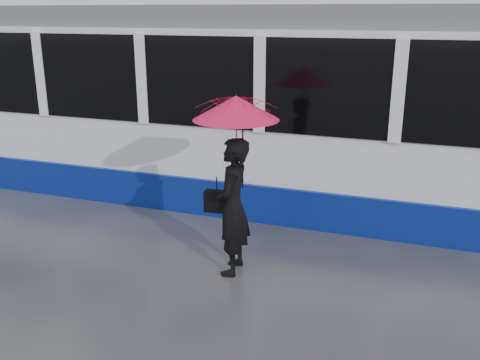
% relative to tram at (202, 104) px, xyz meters
% --- Properties ---
extents(ground, '(90.00, 90.00, 0.00)m').
position_rel_tram_xyz_m(ground, '(2.16, -2.50, -1.64)').
color(ground, '#29292E').
rests_on(ground, ground).
extents(rails, '(34.00, 1.51, 0.02)m').
position_rel_tram_xyz_m(rails, '(2.16, -0.00, -1.63)').
color(rails, '#3F3D38').
rests_on(rails, ground).
extents(tram, '(26.00, 2.56, 3.35)m').
position_rel_tram_xyz_m(tram, '(0.00, 0.00, 0.00)').
color(tram, white).
rests_on(tram, ground).
extents(woman, '(0.51, 0.70, 1.78)m').
position_rel_tram_xyz_m(woman, '(1.71, -2.96, -0.75)').
color(woman, black).
rests_on(woman, ground).
extents(umbrella, '(1.17, 1.17, 1.20)m').
position_rel_tram_xyz_m(umbrella, '(1.76, -2.96, 0.32)').
color(umbrella, '#FE1592').
rests_on(umbrella, ground).
extents(handbag, '(0.33, 0.18, 0.46)m').
position_rel_tram_xyz_m(handbag, '(1.49, -2.94, -0.70)').
color(handbag, black).
rests_on(handbag, ground).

